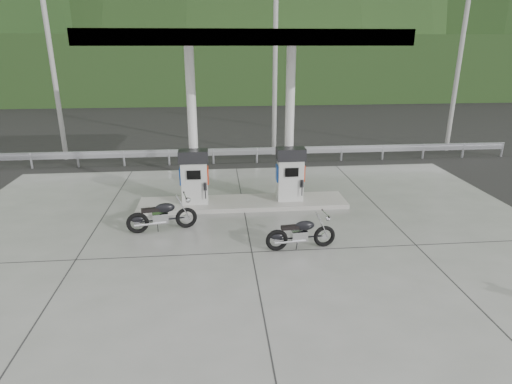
{
  "coord_description": "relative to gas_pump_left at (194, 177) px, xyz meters",
  "views": [
    {
      "loc": [
        -0.85,
        -11.08,
        5.22
      ],
      "look_at": [
        0.3,
        1.0,
        1.0
      ],
      "focal_mm": 30.0,
      "sensor_mm": 36.0,
      "label": 1
    }
  ],
  "objects": [
    {
      "name": "ground",
      "position": [
        1.6,
        -2.5,
        -1.07
      ],
      "size": [
        160.0,
        160.0,
        0.0
      ],
      "primitive_type": "plane",
      "color": "black",
      "rests_on": "ground"
    },
    {
      "name": "canopy_column_right",
      "position": [
        3.2,
        0.4,
        1.6
      ],
      "size": [
        0.3,
        0.3,
        5.0
      ],
      "primitive_type": "cylinder",
      "color": "white",
      "rests_on": "pump_island"
    },
    {
      "name": "canopy_roof",
      "position": [
        1.6,
        0.0,
        4.3
      ],
      "size": [
        8.5,
        5.0,
        0.4
      ],
      "primitive_type": "cube",
      "color": "silver",
      "rests_on": "canopy_column_left"
    },
    {
      "name": "gas_pump_right",
      "position": [
        3.2,
        0.0,
        0.0
      ],
      "size": [
        0.95,
        0.55,
        1.8
      ],
      "primitive_type": null,
      "color": "silver",
      "rests_on": "pump_island"
    },
    {
      "name": "forecourt_apron",
      "position": [
        1.6,
        -2.5,
        -1.06
      ],
      "size": [
        18.0,
        14.0,
        0.02
      ],
      "primitive_type": "cube",
      "color": "slate",
      "rests_on": "ground"
    },
    {
      "name": "pump_island",
      "position": [
        1.6,
        0.0,
        -0.98
      ],
      "size": [
        7.0,
        1.4,
        0.15
      ],
      "primitive_type": "cube",
      "color": "#98968E",
      "rests_on": "forecourt_apron"
    },
    {
      "name": "canopy_column_left",
      "position": [
        0.0,
        0.4,
        1.6
      ],
      "size": [
        0.3,
        0.3,
        5.0
      ],
      "primitive_type": "cylinder",
      "color": "white",
      "rests_on": "pump_island"
    },
    {
      "name": "utility_pole_a",
      "position": [
        -6.4,
        7.0,
        2.93
      ],
      "size": [
        0.22,
        0.22,
        8.0
      ],
      "primitive_type": "cylinder",
      "color": "gray",
      "rests_on": "ground"
    },
    {
      "name": "gas_pump_left",
      "position": [
        0.0,
        0.0,
        0.0
      ],
      "size": [
        0.95,
        0.55,
        1.8
      ],
      "primitive_type": null,
      "color": "silver",
      "rests_on": "pump_island"
    },
    {
      "name": "motorcycle_left",
      "position": [
        -0.89,
        -1.84,
        -0.6
      ],
      "size": [
        1.98,
        0.95,
        0.9
      ],
      "primitive_type": null,
      "rotation": [
        0.0,
        0.0,
        0.19
      ],
      "color": "black",
      "rests_on": "forecourt_apron"
    },
    {
      "name": "forested_hills",
      "position": [
        1.6,
        57.5,
        -1.07
      ],
      "size": [
        100.0,
        40.0,
        140.0
      ],
      "primitive_type": null,
      "color": "black",
      "rests_on": "ground"
    },
    {
      "name": "tree_band",
      "position": [
        1.6,
        27.5,
        1.93
      ],
      "size": [
        80.0,
        6.0,
        6.0
      ],
      "primitive_type": "cube",
      "color": "black",
      "rests_on": "ground"
    },
    {
      "name": "motorcycle_right",
      "position": [
        2.92,
        -3.38,
        -0.63
      ],
      "size": [
        1.83,
        0.73,
        0.85
      ],
      "primitive_type": null,
      "rotation": [
        0.0,
        0.0,
        0.09
      ],
      "color": "black",
      "rests_on": "forecourt_apron"
    },
    {
      "name": "utility_pole_b",
      "position": [
        3.6,
        7.0,
        2.93
      ],
      "size": [
        0.22,
        0.22,
        8.0
      ],
      "primitive_type": "cylinder",
      "color": "gray",
      "rests_on": "ground"
    },
    {
      "name": "utility_pole_c",
      "position": [
        12.6,
        7.0,
        2.93
      ],
      "size": [
        0.22,
        0.22,
        8.0
      ],
      "primitive_type": "cylinder",
      "color": "gray",
      "rests_on": "ground"
    },
    {
      "name": "road",
      "position": [
        1.6,
        9.0,
        -1.07
      ],
      "size": [
        60.0,
        7.0,
        0.01
      ],
      "primitive_type": "cube",
      "color": "black",
      "rests_on": "ground"
    },
    {
      "name": "guardrail",
      "position": [
        1.6,
        5.5,
        -0.36
      ],
      "size": [
        26.0,
        0.16,
        1.42
      ],
      "primitive_type": null,
      "color": "#AAABB2",
      "rests_on": "ground"
    }
  ]
}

